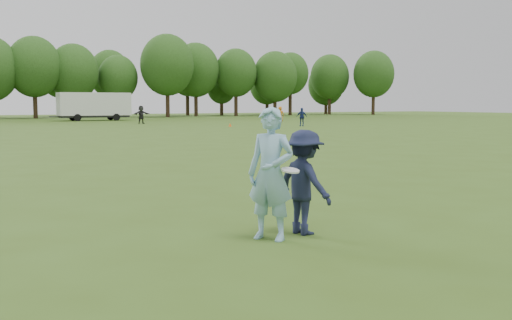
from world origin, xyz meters
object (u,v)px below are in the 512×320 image
object	(u,v)px
player_far_b	(302,117)
field_cone	(230,125)
thrower	(271,174)
player_far_d	(141,115)
cargo_trailer	(94,105)
defender	(304,182)
player_far_c	(280,114)

from	to	relation	value
player_far_b	field_cone	distance (m)	6.34
thrower	field_cone	distance (m)	42.91
player_far_b	player_far_d	xyz separation A→B (m)	(-10.41, 12.57, 0.08)
player_far_d	cargo_trailer	bearing A→B (deg)	91.73
player_far_d	thrower	bearing A→B (deg)	-110.75
thrower	cargo_trailer	xyz separation A→B (m)	(12.73, 61.49, 0.78)
defender	player_far_d	distance (m)	50.63
player_far_b	player_far_c	size ratio (longest dim) A/B	0.97
field_cone	cargo_trailer	bearing A→B (deg)	104.57
player_far_c	cargo_trailer	xyz separation A→B (m)	(-16.55, 13.79, 0.95)
thrower	cargo_trailer	world-z (taller)	cargo_trailer
thrower	field_cone	bearing A→B (deg)	120.28
defender	player_far_c	bearing A→B (deg)	-40.53
defender	player_far_c	distance (m)	55.56
player_far_d	field_cone	size ratio (longest dim) A/B	5.92
player_far_c	field_cone	xyz separation A→B (m)	(-10.61, -9.08, -0.68)
thrower	cargo_trailer	size ratio (longest dim) A/B	0.22
defender	player_far_b	world-z (taller)	defender
player_far_b	defender	bearing A→B (deg)	-82.20
player_far_d	cargo_trailer	xyz separation A→B (m)	(-1.40, 12.61, 0.89)
thrower	player_far_d	xyz separation A→B (m)	(14.13, 48.89, -0.11)
cargo_trailer	defender	bearing A→B (deg)	-101.12
defender	cargo_trailer	bearing A→B (deg)	-20.64
defender	thrower	bearing A→B (deg)	87.52
player_far_c	defender	bearing A→B (deg)	99.85
player_far_d	defender	bearing A→B (deg)	-110.06
field_cone	cargo_trailer	size ratio (longest dim) A/B	0.03
player_far_d	cargo_trailer	distance (m)	12.71
defender	player_far_d	bearing A→B (deg)	-24.96
field_cone	cargo_trailer	distance (m)	23.69
player_far_d	player_far_c	bearing A→B (deg)	-9.10
player_far_b	player_far_d	bearing A→B (deg)	170.83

